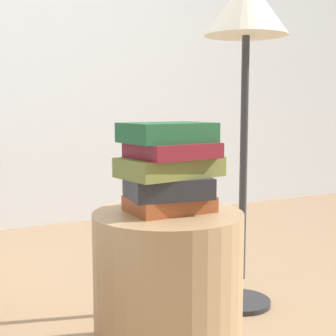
# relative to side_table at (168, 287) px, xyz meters

# --- Properties ---
(wall_back) EXTENTS (7.00, 0.08, 2.60)m
(wall_back) POSITION_rel_side_table_xyz_m (0.00, 2.00, 1.06)
(wall_back) COLOR silver
(wall_back) RESTS_ON ground_plane
(side_table) EXTENTS (0.47, 0.47, 0.48)m
(side_table) POSITION_rel_side_table_xyz_m (0.00, 0.00, 0.00)
(side_table) COLOR tan
(side_table) RESTS_ON ground_plane
(book_rust) EXTENTS (0.25, 0.18, 0.05)m
(book_rust) POSITION_rel_side_table_xyz_m (0.01, 0.01, 0.26)
(book_rust) COLOR #994723
(book_rust) RESTS_ON side_table
(book_charcoal) EXTENTS (0.27, 0.22, 0.06)m
(book_charcoal) POSITION_rel_side_table_xyz_m (-0.00, -0.00, 0.32)
(book_charcoal) COLOR #28282D
(book_charcoal) RESTS_ON book_rust
(book_olive) EXTENTS (0.32, 0.23, 0.06)m
(book_olive) POSITION_rel_side_table_xyz_m (0.01, 0.01, 0.38)
(book_olive) COLOR olive
(book_olive) RESTS_ON book_charcoal
(book_maroon) EXTENTS (0.26, 0.23, 0.05)m
(book_maroon) POSITION_rel_side_table_xyz_m (0.01, -0.01, 0.43)
(book_maroon) COLOR maroon
(book_maroon) RESTS_ON book_olive
(book_forest) EXTENTS (0.28, 0.21, 0.06)m
(book_forest) POSITION_rel_side_table_xyz_m (0.00, 0.01, 0.48)
(book_forest) COLOR #1E512D
(book_forest) RESTS_ON book_maroon
(floor_lamp) EXTENTS (0.32, 0.32, 1.29)m
(floor_lamp) POSITION_rel_side_table_xyz_m (0.46, 0.25, 0.86)
(floor_lamp) COLOR #262628
(floor_lamp) RESTS_ON ground_plane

